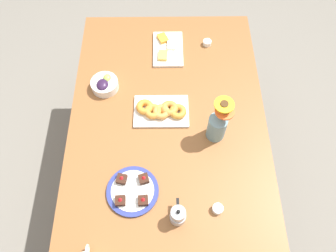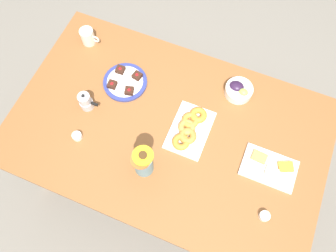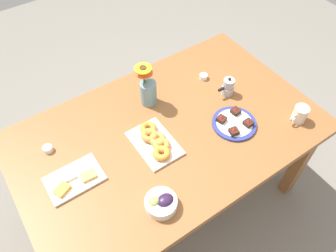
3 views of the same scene
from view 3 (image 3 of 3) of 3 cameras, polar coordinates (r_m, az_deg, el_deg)
ground_plane at (r=2.35m, az=0.00°, el=-12.00°), size 6.00×6.00×0.00m
dining_table at (r=1.79m, az=0.00°, el=-2.51°), size 1.60×1.00×0.74m
coffee_mug at (r=1.87m, az=21.97°, el=1.96°), size 0.11×0.08×0.09m
grape_bowl at (r=1.47m, az=-1.17°, el=-13.23°), size 0.14×0.14×0.07m
cheese_platter at (r=1.61m, az=-16.03°, el=-8.90°), size 0.26×0.17×0.03m
croissant_platter at (r=1.66m, az=-2.25°, el=-2.68°), size 0.19×0.28×0.05m
jam_cup_honey at (r=1.74m, az=-20.22°, el=-3.74°), size 0.05×0.05×0.03m
jam_cup_berry at (r=2.00m, az=6.20°, el=8.59°), size 0.05×0.05×0.03m
dessert_plate at (r=1.78m, az=11.46°, el=0.50°), size 0.24×0.24×0.05m
flower_vase at (r=1.80m, az=-3.51°, el=6.19°), size 0.11×0.11×0.26m
moka_pot at (r=1.90m, az=10.40°, el=6.70°), size 0.11×0.07×0.12m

